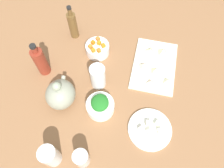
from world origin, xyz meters
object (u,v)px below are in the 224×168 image
(bowl_greens, at_px, (100,107))
(bottle_1, at_px, (73,25))
(teapot, at_px, (60,94))
(drinking_glass_0, at_px, (82,158))
(bottle_0, at_px, (40,61))
(cutting_board, at_px, (154,65))
(plate_tofu, at_px, (150,129))
(bowl_carrots, at_px, (98,49))
(drinking_glass_1, at_px, (98,77))
(drinking_glass_2, at_px, (50,156))

(bowl_greens, relative_size, bottle_1, 0.63)
(teapot, height_order, drinking_glass_0, teapot)
(bowl_greens, relative_size, bottle_0, 0.62)
(bowl_greens, distance_m, bottle_1, 0.49)
(cutting_board, height_order, drinking_glass_0, drinking_glass_0)
(bowl_greens, bearing_deg, plate_tofu, -107.10)
(bowl_carrots, bearing_deg, drinking_glass_1, -169.87)
(drinking_glass_0, relative_size, drinking_glass_2, 0.79)
(bottle_0, xyz_separation_m, bottle_1, (0.26, -0.11, -0.00))
(cutting_board, bearing_deg, bottle_1, 71.31)
(bowl_greens, bearing_deg, bottle_1, 26.37)
(bottle_1, height_order, drinking_glass_1, bottle_1)
(bowl_greens, height_order, drinking_glass_2, drinking_glass_2)
(bowl_carrots, bearing_deg, bottle_1, 55.43)
(bowl_carrots, distance_m, drinking_glass_0, 0.58)
(drinking_glass_0, height_order, drinking_glass_2, drinking_glass_2)
(bottle_0, bearing_deg, drinking_glass_0, -146.06)
(plate_tofu, relative_size, teapot, 1.21)
(cutting_board, bearing_deg, teapot, 120.14)
(bowl_greens, xyz_separation_m, bottle_0, (0.18, 0.33, 0.06))
(bottle_1, xyz_separation_m, drinking_glass_0, (-0.68, -0.18, -0.04))
(bowl_greens, height_order, bowl_carrots, same)
(bottle_0, bearing_deg, bowl_greens, -118.86)
(bowl_greens, bearing_deg, bottle_0, 61.14)
(bowl_greens, xyz_separation_m, bowl_carrots, (0.33, 0.07, 0.00))
(bowl_greens, bearing_deg, bowl_carrots, 11.18)
(teapot, bearing_deg, bottle_1, 3.72)
(bottle_0, bearing_deg, teapot, -139.02)
(drinking_glass_0, bearing_deg, teapot, 29.25)
(bowl_carrots, xyz_separation_m, drinking_glass_2, (-0.59, 0.10, 0.03))
(bottle_0, distance_m, drinking_glass_0, 0.51)
(cutting_board, height_order, bowl_carrots, bowl_carrots)
(drinking_glass_2, bearing_deg, bottle_0, 20.08)
(bowl_carrots, xyz_separation_m, bottle_0, (-0.16, 0.26, 0.06))
(drinking_glass_1, bearing_deg, drinking_glass_0, 178.50)
(plate_tofu, xyz_separation_m, bowl_carrots, (0.41, 0.31, 0.02))
(plate_tofu, xyz_separation_m, drinking_glass_0, (-0.17, 0.28, 0.04))
(cutting_board, distance_m, drinking_glass_0, 0.60)
(bottle_0, relative_size, drinking_glass_0, 2.13)
(cutting_board, relative_size, drinking_glass_1, 2.39)
(plate_tofu, height_order, drinking_glass_1, drinking_glass_1)
(drinking_glass_0, bearing_deg, bottle_1, 14.53)
(bowl_greens, bearing_deg, drinking_glass_0, 170.46)
(bottle_1, bearing_deg, drinking_glass_0, -165.47)
(plate_tofu, distance_m, drinking_glass_1, 0.35)
(bowl_greens, relative_size, teapot, 0.79)
(bottle_0, bearing_deg, drinking_glass_1, -98.10)
(drinking_glass_0, distance_m, drinking_glass_2, 0.13)
(cutting_board, height_order, drinking_glass_1, drinking_glass_1)
(teapot, height_order, drinking_glass_2, teapot)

